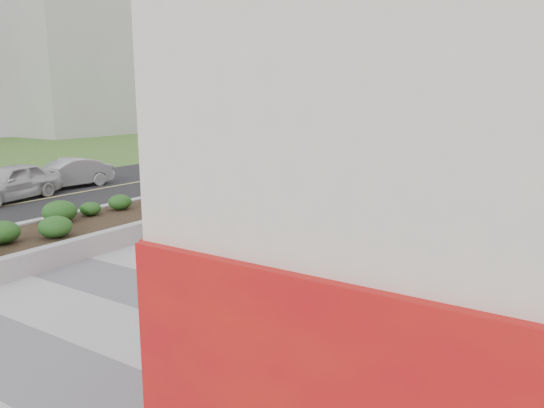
{
  "coord_description": "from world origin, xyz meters",
  "views": [
    {
      "loc": [
        6.79,
        -5.57,
        4.03
      ],
      "look_at": [
        -0.97,
        6.31,
        1.1
      ],
      "focal_mm": 35.0,
      "sensor_mm": 36.0,
      "label": 1
    }
  ],
  "objects": [
    {
      "name": "car_silver",
      "position": [
        -13.4,
        8.85,
        0.64
      ],
      "size": [
        1.89,
        4.03,
        1.28
      ],
      "primitive_type": "imported",
      "rotation": [
        0.0,
        0.0,
        -0.14
      ],
      "color": "#A6A9AE",
      "rests_on": "ground"
    },
    {
      "name": "traffic_signal_near",
      "position": [
        -7.23,
        17.5,
        2.76
      ],
      "size": [
        0.33,
        0.28,
        4.2
      ],
      "color": "black",
      "rests_on": "ground"
    },
    {
      "name": "skateboarder",
      "position": [
        0.96,
        7.12,
        0.68
      ],
      "size": [
        0.51,
        0.72,
        1.33
      ],
      "rotation": [
        0.0,
        0.0,
        -0.02
      ],
      "color": "beige",
      "rests_on": "ground"
    },
    {
      "name": "distant_bldg_west_a",
      "position": [
        -45.0,
        30.0,
        11.0
      ],
      "size": [
        18.0,
        12.0,
        22.0
      ],
      "primitive_type": "cube",
      "color": "#ADAAA3",
      "rests_on": "ground"
    },
    {
      "name": "car_white",
      "position": [
        -12.74,
        5.76,
        0.72
      ],
      "size": [
        2.46,
        4.45,
        1.43
      ],
      "primitive_type": "imported",
      "rotation": [
        0.0,
        0.0,
        0.19
      ],
      "color": "silver",
      "rests_on": "ground"
    },
    {
      "name": "distant_bldg_north_l",
      "position": [
        -5.0,
        55.0,
        10.0
      ],
      "size": [
        16.0,
        12.0,
        20.0
      ],
      "primitive_type": "cube",
      "color": "#ADAAA3",
      "rests_on": "ground"
    },
    {
      "name": "car_dark",
      "position": [
        -8.5,
        20.06,
        0.71
      ],
      "size": [
        2.28,
        5.0,
        1.42
      ],
      "primitive_type": "imported",
      "rotation": [
        0.0,
        0.0,
        0.06
      ],
      "color": "black",
      "rests_on": "ground"
    },
    {
      "name": "manhole_cover",
      "position": [
        0.5,
        3.0,
        0.0
      ],
      "size": [
        0.44,
        0.44,
        0.01
      ],
      "primitive_type": "cylinder",
      "color": "#595654",
      "rests_on": "ground"
    },
    {
      "name": "planter",
      "position": [
        -5.5,
        7.0,
        0.42
      ],
      "size": [
        3.0,
        18.0,
        0.9
      ],
      "color": "#9E9EA0",
      "rests_on": "ground"
    },
    {
      "name": "ground",
      "position": [
        0.0,
        0.0,
        0.0
      ],
      "size": [
        160.0,
        160.0,
        0.0
      ],
      "primitive_type": "plane",
      "color": "gray",
      "rests_on": "ground"
    },
    {
      "name": "street",
      "position": [
        -12.0,
        7.0,
        0.0
      ],
      "size": [
        10.0,
        40.0,
        0.0
      ],
      "primitive_type": "cube",
      "color": "black",
      "rests_on": "ground"
    },
    {
      "name": "walkway",
      "position": [
        0.0,
        3.0,
        0.01
      ],
      "size": [
        8.0,
        36.0,
        0.01
      ],
      "primitive_type": "cube",
      "color": "#A8A8AD",
      "rests_on": "ground"
    },
    {
      "name": "traffic_signal_far",
      "position": [
        -16.43,
        17.0,
        2.76
      ],
      "size": [
        0.33,
        0.28,
        4.2
      ],
      "color": "black",
      "rests_on": "ground"
    }
  ]
}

